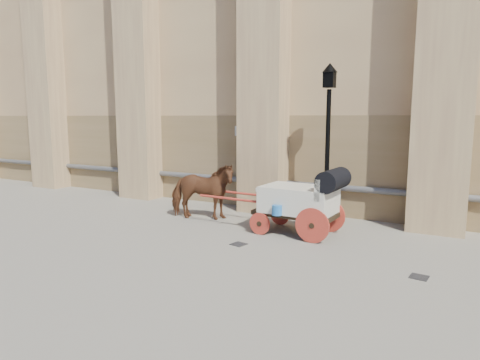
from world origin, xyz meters
The scene contains 6 objects.
ground centered at (0.00, 0.00, 0.00)m, with size 90.00×90.00×0.00m, color slate.
horse centered at (-2.08, 1.77, 0.83)m, with size 0.89×1.96×1.65m, color brown.
carriage centered at (1.07, 1.65, 0.93)m, with size 3.97×1.42×1.72m.
street_lamp centered at (1.23, 3.00, 2.34)m, with size 0.41×0.41×4.37m.
drain_grate_near centered at (0.06, 0.11, 0.01)m, with size 0.32×0.32×0.01m, color black.
drain_grate_far centered at (4.01, -0.08, 0.01)m, with size 0.32×0.32×0.01m, color black.
Camera 1 is at (4.75, -8.36, 2.97)m, focal length 32.00 mm.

